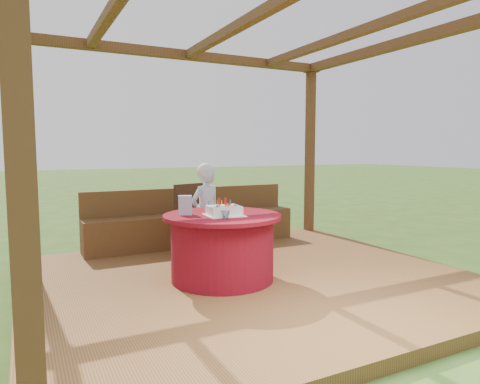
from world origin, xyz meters
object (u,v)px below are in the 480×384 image
object	(u,v)px
elderly_woman	(206,210)
bench	(193,226)
chair	(195,215)
table	(222,247)
birthday_cake	(224,210)
drinking_glass	(225,215)
gift_bag	(185,205)

from	to	relation	value
elderly_woman	bench	bearing A→B (deg)	79.99
bench	chair	distance (m)	0.61
table	elderly_woman	xyz separation A→B (m)	(0.18, 0.87, 0.26)
birthday_cake	drinking_glass	size ratio (longest dim) A/B	4.61
bench	gift_bag	world-z (taller)	gift_bag
birthday_cake	gift_bag	bearing A→B (deg)	146.68
elderly_woman	birthday_cake	bearing A→B (deg)	-101.35
gift_bag	chair	bearing A→B (deg)	82.86
birthday_cake	elderly_woman	bearing A→B (deg)	78.65
birthday_cake	drinking_glass	bearing A→B (deg)	-111.38
table	drinking_glass	size ratio (longest dim) A/B	14.15
elderly_woman	gift_bag	xyz separation A→B (m)	(-0.52, -0.73, 0.18)
chair	drinking_glass	xyz separation A→B (m)	(-0.25, -1.45, 0.21)
elderly_woman	gift_bag	world-z (taller)	elderly_woman
table	drinking_glass	xyz separation A→B (m)	(-0.09, -0.28, 0.38)
table	chair	world-z (taller)	chair
birthday_cake	gift_bag	distance (m)	0.40
table	gift_bag	distance (m)	0.57
table	drinking_glass	world-z (taller)	drinking_glass
gift_bag	bench	bearing A→B (deg)	85.62
bench	table	bearing A→B (deg)	-100.72
elderly_woman	chair	bearing A→B (deg)	94.67
elderly_woman	birthday_cake	distance (m)	0.98
birthday_cake	gift_bag	xyz separation A→B (m)	(-0.33, 0.22, 0.05)
bench	table	distance (m)	1.73
chair	gift_bag	world-z (taller)	chair
table	drinking_glass	distance (m)	0.48
elderly_woman	birthday_cake	world-z (taller)	elderly_woman
chair	elderly_woman	bearing A→B (deg)	-85.33
chair	gift_bag	xyz separation A→B (m)	(-0.50, -1.02, 0.27)
chair	gift_bag	size ratio (longest dim) A/B	4.64
drinking_glass	gift_bag	bearing A→B (deg)	120.96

